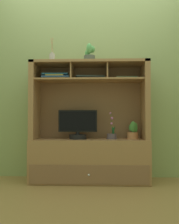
% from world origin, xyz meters
% --- Properties ---
extents(floor_plane, '(6.00, 6.00, 0.02)m').
position_xyz_m(floor_plane, '(0.00, 0.00, -0.01)').
color(floor_plane, olive).
rests_on(floor_plane, ground).
extents(back_wall, '(6.00, 0.02, 2.80)m').
position_xyz_m(back_wall, '(0.00, 0.25, 1.40)').
color(back_wall, '#8DA365').
rests_on(back_wall, ground).
extents(media_console, '(1.37, 0.46, 1.40)m').
position_xyz_m(media_console, '(0.00, 0.01, 0.43)').
color(media_console, '#9C7147').
rests_on(media_console, ground).
extents(tv_monitor, '(0.45, 0.20, 0.34)m').
position_xyz_m(tv_monitor, '(-0.14, -0.01, 0.64)').
color(tv_monitor, black).
rests_on(tv_monitor, media_console).
extents(potted_orchid, '(0.13, 0.13, 0.32)m').
position_xyz_m(potted_orchid, '(0.26, 0.01, 0.54)').
color(potted_orchid, '#564957').
rests_on(potted_orchid, media_console).
extents(potted_fern, '(0.15, 0.15, 0.21)m').
position_xyz_m(potted_fern, '(0.51, 0.02, 0.58)').
color(potted_fern, '#B67549').
rests_on(potted_fern, media_console).
extents(magazine_stack_left, '(0.36, 0.28, 0.04)m').
position_xyz_m(magazine_stack_left, '(0.00, 0.04, 1.22)').
color(magazine_stack_left, '#A43033').
rests_on(magazine_stack_left, media_console).
extents(magazine_stack_centre, '(0.33, 0.22, 0.07)m').
position_xyz_m(magazine_stack_centre, '(-0.40, -0.01, 1.23)').
color(magazine_stack_centre, gold).
rests_on(magazine_stack_centre, media_console).
extents(magazine_stack_right, '(0.31, 0.25, 0.03)m').
position_xyz_m(magazine_stack_right, '(0.43, 0.05, 1.22)').
color(magazine_stack_right, '#417E63').
rests_on(magazine_stack_right, media_console).
extents(diffuser_bottle, '(0.07, 0.07, 0.30)m').
position_xyz_m(diffuser_bottle, '(-0.44, -0.02, 1.46)').
color(diffuser_bottle, '#BAB4AE').
rests_on(diffuser_bottle, media_console).
extents(potted_succulent, '(0.15, 0.15, 0.21)m').
position_xyz_m(potted_succulent, '(0.00, -0.03, 1.50)').
color(potted_succulent, '#4C554A').
rests_on(potted_succulent, media_console).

